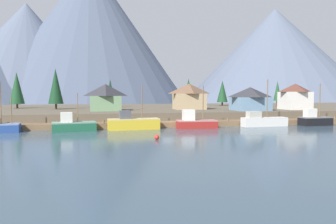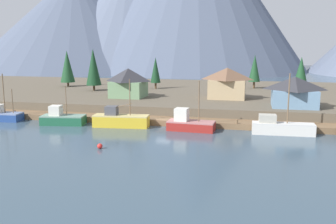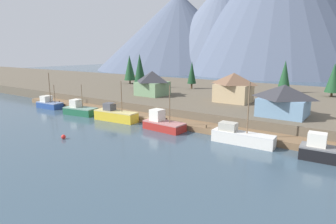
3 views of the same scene
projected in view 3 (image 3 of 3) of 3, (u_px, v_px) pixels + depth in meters
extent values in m
cube|color=#384C5B|center=(200.00, 109.00, 70.47)|extent=(400.00, 400.00, 1.00)
cube|color=brown|center=(155.00, 119.00, 55.89)|extent=(80.00, 4.00, 1.00)
cylinder|color=brown|center=(41.00, 101.00, 74.72)|extent=(0.36, 0.36, 1.60)
cylinder|color=brown|center=(60.00, 104.00, 70.20)|extent=(0.36, 0.36, 1.60)
cylinder|color=brown|center=(81.00, 108.00, 65.68)|extent=(0.36, 0.36, 1.60)
cylinder|color=brown|center=(105.00, 112.00, 61.16)|extent=(0.36, 0.36, 1.60)
cylinder|color=brown|center=(133.00, 117.00, 56.65)|extent=(0.36, 0.36, 1.60)
cylinder|color=brown|center=(166.00, 122.00, 52.13)|extent=(0.36, 0.36, 1.60)
cylinder|color=brown|center=(206.00, 129.00, 47.61)|extent=(0.36, 0.36, 1.60)
cylinder|color=brown|center=(254.00, 137.00, 43.09)|extent=(0.36, 0.36, 1.60)
cylinder|color=brown|center=(312.00, 148.00, 38.57)|extent=(0.36, 0.36, 1.60)
cube|color=brown|center=(222.00, 96.00, 79.69)|extent=(400.00, 56.00, 2.50)
cone|color=#4C566B|center=(179.00, 32.00, 212.49)|extent=(119.64, 119.64, 54.63)
cone|color=slate|center=(222.00, 26.00, 199.06)|extent=(102.64, 102.64, 60.27)
cone|color=#4C566B|center=(280.00, 0.00, 176.89)|extent=(122.32, 122.32, 88.58)
cube|color=navy|center=(50.00, 105.00, 69.28)|extent=(6.81, 3.22, 1.26)
cube|color=#6C7DA2|center=(50.00, 102.00, 69.13)|extent=(6.81, 3.22, 0.20)
cube|color=silver|center=(46.00, 99.00, 69.54)|extent=(2.12, 2.31, 1.43)
cylinder|color=brown|center=(50.00, 88.00, 68.16)|extent=(0.19, 0.19, 6.95)
cylinder|color=brown|center=(54.00, 94.00, 67.64)|extent=(0.16, 0.16, 4.28)
cube|color=#1E5B3D|center=(81.00, 111.00, 62.04)|extent=(7.60, 4.16, 1.38)
cube|color=gray|center=(80.00, 108.00, 61.87)|extent=(7.60, 4.16, 0.20)
cube|color=silver|center=(76.00, 103.00, 62.22)|extent=(2.13, 2.31, 1.65)
cylinder|color=brown|center=(82.00, 96.00, 61.06)|extent=(0.13, 0.13, 4.95)
cylinder|color=brown|center=(79.00, 101.00, 61.75)|extent=(2.50, 0.47, 0.79)
cube|color=gold|center=(116.00, 116.00, 56.52)|extent=(9.30, 3.42, 1.77)
cube|color=tan|center=(116.00, 111.00, 56.32)|extent=(9.30, 3.42, 0.20)
cube|color=#4C4C51|center=(109.00, 107.00, 56.93)|extent=(2.07, 1.95, 1.45)
cylinder|color=brown|center=(121.00, 97.00, 54.93)|extent=(0.16, 0.16, 5.96)
cylinder|color=brown|center=(116.00, 103.00, 55.88)|extent=(3.25, 0.40, 0.96)
cube|color=maroon|center=(164.00, 126.00, 49.94)|extent=(7.52, 3.44, 1.30)
cube|color=#AD6C6A|center=(164.00, 122.00, 49.78)|extent=(7.52, 3.44, 0.20)
cube|color=silver|center=(157.00, 115.00, 50.51)|extent=(2.17, 2.18, 1.97)
cylinder|color=brown|center=(170.00, 104.00, 48.37)|extent=(0.17, 0.17, 6.43)
cube|color=silver|center=(243.00, 139.00, 42.40)|extent=(9.18, 2.61, 1.54)
cube|color=silver|center=(243.00, 133.00, 42.22)|extent=(9.18, 2.61, 0.20)
cube|color=#B2AD9E|center=(228.00, 126.00, 43.31)|extent=(2.61, 1.86, 1.23)
cylinder|color=brown|center=(248.00, 108.00, 41.12)|extent=(0.19, 0.19, 7.48)
cube|color=black|center=(327.00, 155.00, 35.91)|extent=(6.44, 3.17, 1.52)
cube|color=slate|center=(328.00, 149.00, 35.73)|extent=(6.44, 3.17, 0.20)
cube|color=silver|center=(317.00, 139.00, 36.20)|extent=(2.24, 1.70, 1.72)
cube|color=#6689A8|center=(283.00, 107.00, 49.55)|extent=(7.63, 6.93, 3.06)
pyramid|color=#2D2D33|center=(284.00, 91.00, 48.99)|extent=(8.01, 7.27, 2.32)
cube|color=#6B8E66|center=(152.00, 89.00, 72.42)|extent=(6.78, 6.50, 3.38)
pyramid|color=#2D2D33|center=(152.00, 76.00, 71.79)|extent=(7.12, 6.82, 2.70)
cube|color=tan|center=(233.00, 93.00, 62.85)|extent=(7.34, 5.72, 3.88)
pyramid|color=brown|center=(234.00, 79.00, 62.20)|extent=(7.71, 6.01, 2.45)
cylinder|color=#4C3823|center=(283.00, 90.00, 76.58)|extent=(0.50, 0.50, 1.74)
cone|color=#194223|center=(285.00, 73.00, 75.69)|extent=(2.95, 2.95, 6.84)
cylinder|color=#4C3823|center=(192.00, 86.00, 85.25)|extent=(0.50, 0.50, 1.54)
cone|color=#14381E|center=(192.00, 73.00, 84.42)|extent=(2.57, 2.57, 6.42)
cylinder|color=#4C3823|center=(140.00, 86.00, 86.88)|extent=(0.50, 0.50, 1.36)
cone|color=#14381E|center=(140.00, 69.00, 85.83)|extent=(3.64, 3.64, 8.77)
cylinder|color=#4C3823|center=(332.00, 95.00, 70.29)|extent=(0.50, 0.50, 1.09)
cone|color=#194223|center=(334.00, 78.00, 69.45)|extent=(3.45, 3.45, 7.02)
cylinder|color=#4C3823|center=(130.00, 82.00, 98.74)|extent=(0.50, 0.50, 1.18)
cone|color=#194223|center=(130.00, 68.00, 97.74)|extent=(3.81, 3.81, 8.39)
sphere|color=red|center=(63.00, 137.00, 44.93)|extent=(0.70, 0.70, 0.70)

